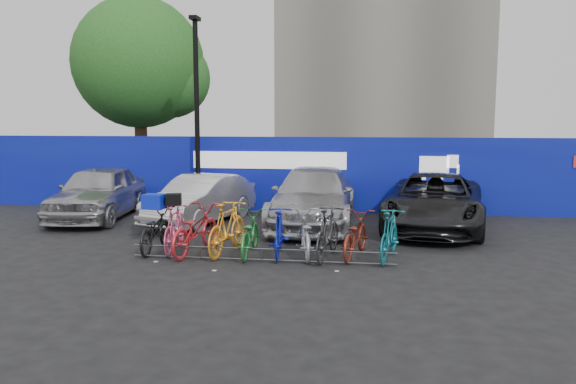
% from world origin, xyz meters
% --- Properties ---
extents(ground, '(100.00, 100.00, 0.00)m').
position_xyz_m(ground, '(0.00, 0.00, 0.00)').
color(ground, black).
rests_on(ground, ground).
extents(hoarding, '(22.00, 0.18, 2.40)m').
position_xyz_m(hoarding, '(0.01, 6.00, 1.20)').
color(hoarding, '#0B109B').
rests_on(hoarding, ground).
extents(tree, '(5.40, 5.20, 7.80)m').
position_xyz_m(tree, '(-6.77, 10.06, 5.07)').
color(tree, '#382314').
rests_on(tree, ground).
extents(lamppost, '(0.25, 0.50, 6.11)m').
position_xyz_m(lamppost, '(-3.20, 5.40, 3.27)').
color(lamppost, black).
rests_on(lamppost, ground).
extents(bike_rack, '(5.60, 0.03, 0.30)m').
position_xyz_m(bike_rack, '(-0.00, -0.60, 0.16)').
color(bike_rack, '#595B60').
rests_on(bike_rack, ground).
extents(car_0, '(2.40, 4.88, 1.60)m').
position_xyz_m(car_0, '(-5.80, 3.79, 0.80)').
color(car_0, '#A8A8AC').
rests_on(car_0, ground).
extents(car_1, '(2.48, 4.42, 1.38)m').
position_xyz_m(car_1, '(-2.55, 3.52, 0.69)').
color(car_1, silver).
rests_on(car_1, ground).
extents(car_2, '(2.22, 5.45, 1.58)m').
position_xyz_m(car_2, '(0.67, 3.72, 0.79)').
color(car_2, '#AFB0B5').
rests_on(car_2, ground).
extents(car_3, '(3.29, 5.72, 1.50)m').
position_xyz_m(car_3, '(3.97, 3.55, 0.75)').
color(car_3, black).
rests_on(car_3, ground).
extents(bike_0, '(0.71, 1.87, 0.97)m').
position_xyz_m(bike_0, '(-2.57, 0.02, 0.49)').
color(bike_0, black).
rests_on(bike_0, ground).
extents(bike_1, '(0.66, 1.81, 1.06)m').
position_xyz_m(bike_1, '(-2.12, 0.06, 0.53)').
color(bike_1, '#DE4E7B').
rests_on(bike_1, ground).
extents(bike_2, '(1.07, 2.14, 1.07)m').
position_xyz_m(bike_2, '(-1.60, -0.07, 0.54)').
color(bike_2, red).
rests_on(bike_2, ground).
extents(bike_3, '(0.87, 2.02, 1.17)m').
position_xyz_m(bike_3, '(-0.88, -0.03, 0.59)').
color(bike_3, '#FF9E20').
rests_on(bike_3, ground).
extents(bike_4, '(0.71, 1.87, 0.97)m').
position_xyz_m(bike_4, '(-0.37, -0.08, 0.49)').
color(bike_4, '#237933').
rests_on(bike_4, ground).
extents(bike_5, '(0.65, 1.80, 1.06)m').
position_xyz_m(bike_5, '(0.29, -0.07, 0.53)').
color(bike_5, '#0E18A1').
rests_on(bike_5, ground).
extents(bike_6, '(0.98, 1.96, 0.98)m').
position_xyz_m(bike_6, '(0.83, 0.04, 0.49)').
color(bike_6, '#9A9CA1').
rests_on(bike_6, ground).
extents(bike_7, '(0.83, 1.92, 1.12)m').
position_xyz_m(bike_7, '(1.35, -0.12, 0.56)').
color(bike_7, '#2A2A2D').
rests_on(bike_7, ground).
extents(bike_8, '(1.03, 1.95, 0.97)m').
position_xyz_m(bike_8, '(1.92, 0.09, 0.49)').
color(bike_8, maroon).
rests_on(bike_8, ground).
extents(bike_9, '(0.89, 1.86, 1.07)m').
position_xyz_m(bike_9, '(2.64, -0.06, 0.54)').
color(bike_9, '#116976').
rests_on(bike_9, ground).
extents(cargo_crate, '(0.50, 0.40, 0.33)m').
position_xyz_m(cargo_crate, '(-2.57, 0.02, 1.14)').
color(cargo_crate, '#0D22CB').
rests_on(cargo_crate, bike_0).
extents(cargo_topcase, '(0.40, 0.38, 0.25)m').
position_xyz_m(cargo_topcase, '(-2.12, 0.06, 1.19)').
color(cargo_topcase, black).
rests_on(cargo_topcase, bike_1).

